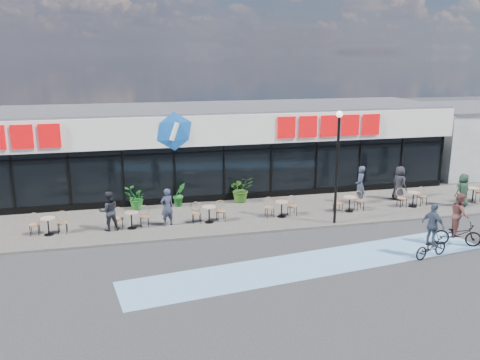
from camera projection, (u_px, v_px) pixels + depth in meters
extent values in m
plane|color=#28282B|center=(198.00, 258.00, 18.98)|extent=(120.00, 120.00, 0.00)
cube|color=#5B5751|center=(182.00, 220.00, 23.21)|extent=(44.00, 5.00, 0.10)
cube|color=#6695C1|center=(313.00, 264.00, 18.48)|extent=(14.17, 4.13, 0.01)
cube|color=black|center=(169.00, 164.00, 28.04)|extent=(30.00, 6.00, 3.00)
cube|color=white|center=(168.00, 124.00, 27.35)|extent=(30.60, 6.30, 1.50)
cube|color=#47474C|center=(167.00, 108.00, 27.30)|extent=(30.60, 6.30, 0.10)
cube|color=navy|center=(174.00, 146.00, 24.80)|extent=(30.60, 0.08, 0.18)
cube|color=black|center=(174.00, 154.00, 24.90)|extent=(30.00, 0.06, 0.08)
cube|color=black|center=(176.00, 201.00, 25.51)|extent=(30.00, 0.10, 0.40)
cube|color=red|center=(329.00, 126.00, 26.19)|extent=(5.63, 0.18, 1.10)
ellipsoid|color=blue|center=(174.00, 131.00, 24.37)|extent=(1.90, 0.24, 1.90)
cylinder|color=black|center=(13.00, 185.00, 23.48)|extent=(0.10, 0.10, 3.00)
cylinder|color=black|center=(70.00, 182.00, 24.05)|extent=(0.10, 0.10, 3.00)
cylinder|color=black|center=(124.00, 179.00, 24.62)|extent=(0.10, 0.10, 3.00)
cylinder|color=black|center=(175.00, 176.00, 25.18)|extent=(0.10, 0.10, 3.00)
cylinder|color=black|center=(224.00, 174.00, 25.75)|extent=(0.10, 0.10, 3.00)
cylinder|color=black|center=(271.00, 171.00, 26.32)|extent=(0.10, 0.10, 3.00)
cylinder|color=black|center=(317.00, 169.00, 26.89)|extent=(0.10, 0.10, 3.00)
cylinder|color=black|center=(360.00, 166.00, 27.46)|extent=(0.10, 0.10, 3.00)
cylinder|color=black|center=(401.00, 164.00, 28.03)|extent=(0.10, 0.10, 3.00)
cylinder|color=black|center=(441.00, 162.00, 28.60)|extent=(0.10, 0.10, 3.00)
cube|color=silver|center=(478.00, 138.00, 33.53)|extent=(9.00, 7.00, 4.00)
cylinder|color=black|center=(337.00, 171.00, 22.03)|extent=(0.12, 0.12, 4.74)
sphere|color=#FFF2CC|center=(339.00, 114.00, 21.43)|extent=(0.28, 0.28, 0.28)
cylinder|color=tan|center=(48.00, 218.00, 20.96)|extent=(0.60, 0.60, 0.04)
cylinder|color=black|center=(48.00, 226.00, 21.04)|extent=(0.06, 0.06, 0.70)
cylinder|color=black|center=(49.00, 235.00, 21.13)|extent=(0.40, 0.40, 0.02)
cylinder|color=tan|center=(131.00, 212.00, 21.73)|extent=(0.60, 0.60, 0.04)
cylinder|color=black|center=(132.00, 220.00, 21.82)|extent=(0.06, 0.06, 0.70)
cylinder|color=black|center=(132.00, 228.00, 21.90)|extent=(0.40, 0.40, 0.02)
cylinder|color=tan|center=(209.00, 207.00, 22.50)|extent=(0.60, 0.60, 0.04)
cylinder|color=black|center=(209.00, 215.00, 22.59)|extent=(0.06, 0.06, 0.70)
cylinder|color=black|center=(209.00, 222.00, 22.67)|extent=(0.40, 0.40, 0.02)
cylinder|color=tan|center=(282.00, 202.00, 23.27)|extent=(0.60, 0.60, 0.04)
cylinder|color=black|center=(282.00, 209.00, 23.36)|extent=(0.06, 0.06, 0.70)
cylinder|color=black|center=(281.00, 217.00, 23.45)|extent=(0.40, 0.40, 0.02)
cylinder|color=tan|center=(350.00, 197.00, 24.04)|extent=(0.60, 0.60, 0.04)
cylinder|color=black|center=(349.00, 204.00, 24.13)|extent=(0.06, 0.06, 0.70)
cylinder|color=black|center=(349.00, 211.00, 24.22)|extent=(0.40, 0.40, 0.02)
cylinder|color=tan|center=(414.00, 193.00, 24.82)|extent=(0.60, 0.60, 0.04)
cylinder|color=black|center=(413.00, 199.00, 24.90)|extent=(0.06, 0.06, 0.70)
cylinder|color=black|center=(412.00, 206.00, 24.99)|extent=(0.40, 0.40, 0.02)
cylinder|color=tan|center=(474.00, 188.00, 25.59)|extent=(0.60, 0.60, 0.04)
cylinder|color=black|center=(473.00, 195.00, 25.67)|extent=(0.06, 0.06, 0.70)
cylinder|color=black|center=(472.00, 202.00, 25.76)|extent=(0.40, 0.40, 0.02)
imported|color=#1B6120|center=(136.00, 198.00, 24.45)|extent=(1.24, 1.17, 1.10)
imported|color=#2A5217|center=(241.00, 189.00, 25.67)|extent=(1.25, 1.10, 1.33)
imported|color=#1C621F|center=(179.00, 195.00, 24.99)|extent=(0.78, 0.71, 1.16)
imported|color=#2A2E41|center=(167.00, 207.00, 22.10)|extent=(0.72, 0.61, 1.67)
imported|color=black|center=(109.00, 211.00, 21.48)|extent=(0.95, 0.81, 1.72)
imported|color=#2A3141|center=(360.00, 185.00, 25.28)|extent=(0.64, 0.81, 1.92)
imported|color=black|center=(399.00, 183.00, 26.01)|extent=(0.76, 0.97, 1.75)
imported|color=#1C3224|center=(463.00, 190.00, 24.83)|extent=(0.89, 0.66, 1.66)
imported|color=black|center=(431.00, 247.00, 18.96)|extent=(1.69, 1.01, 0.84)
imported|color=#343F51|center=(433.00, 225.00, 18.75)|extent=(0.67, 1.05, 1.66)
imported|color=black|center=(457.00, 234.00, 20.12)|extent=(1.93, 1.32, 0.96)
imported|color=brown|center=(460.00, 214.00, 19.92)|extent=(0.93, 1.03, 1.72)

